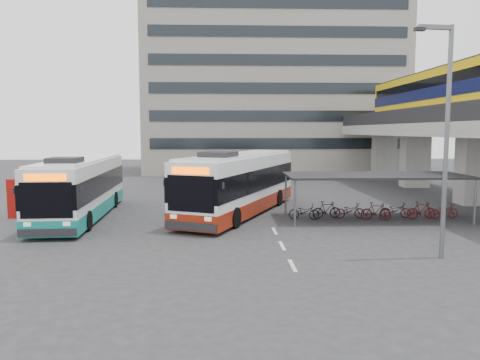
{
  "coord_description": "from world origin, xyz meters",
  "views": [
    {
      "loc": [
        -0.07,
        -22.82,
        4.97
      ],
      "look_at": [
        0.98,
        5.43,
        2.0
      ],
      "focal_mm": 35.0,
      "sensor_mm": 36.0,
      "label": 1
    }
  ],
  "objects_px": {
    "bus_teal": "(81,188)",
    "pedestrian": "(179,200)",
    "lamp_post": "(444,128)",
    "bus_main": "(240,184)"
  },
  "relations": [
    {
      "from": "bus_main",
      "to": "pedestrian",
      "type": "relative_size",
      "value": 6.77
    },
    {
      "from": "bus_teal",
      "to": "pedestrian",
      "type": "height_order",
      "value": "bus_teal"
    },
    {
      "from": "bus_main",
      "to": "pedestrian",
      "type": "xyz_separation_m",
      "value": [
        -3.6,
        -0.79,
        -0.83
      ]
    },
    {
      "from": "lamp_post",
      "to": "bus_teal",
      "type": "bearing_deg",
      "value": 144.07
    },
    {
      "from": "bus_main",
      "to": "lamp_post",
      "type": "bearing_deg",
      "value": -31.03
    },
    {
      "from": "lamp_post",
      "to": "pedestrian",
      "type": "bearing_deg",
      "value": 132.76
    },
    {
      "from": "bus_main",
      "to": "pedestrian",
      "type": "distance_m",
      "value": 3.77
    },
    {
      "from": "pedestrian",
      "to": "lamp_post",
      "type": "bearing_deg",
      "value": -131.4
    },
    {
      "from": "bus_teal",
      "to": "pedestrian",
      "type": "distance_m",
      "value": 5.65
    },
    {
      "from": "bus_teal",
      "to": "lamp_post",
      "type": "height_order",
      "value": "lamp_post"
    }
  ]
}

